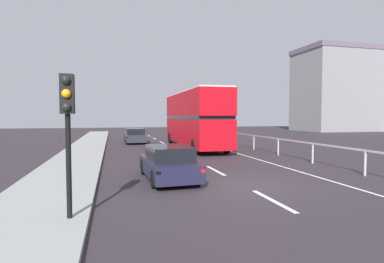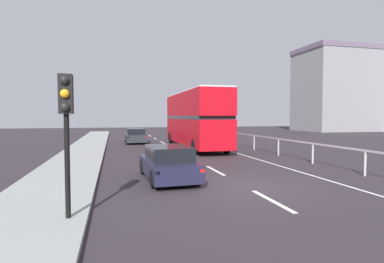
% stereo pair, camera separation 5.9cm
% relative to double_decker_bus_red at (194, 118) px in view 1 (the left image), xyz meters
% --- Properties ---
extents(ground_plane, '(75.10, 120.00, 0.10)m').
position_rel_double_decker_bus_red_xyz_m(ground_plane, '(-1.73, -13.29, -2.41)').
color(ground_plane, '#2D252B').
extents(near_sidewalk_kerb, '(2.80, 80.00, 0.14)m').
position_rel_double_decker_bus_red_xyz_m(near_sidewalk_kerb, '(-8.28, -13.29, -2.29)').
color(near_sidewalk_kerb, gray).
rests_on(near_sidewalk_kerb, ground).
extents(lane_paint_markings, '(3.72, 46.00, 0.01)m').
position_rel_double_decker_bus_red_xyz_m(lane_paint_markings, '(0.44, -4.56, -2.35)').
color(lane_paint_markings, silver).
rests_on(lane_paint_markings, ground).
extents(bridge_side_railing, '(0.10, 42.00, 1.10)m').
position_rel_double_decker_bus_red_xyz_m(bridge_side_railing, '(3.94, -4.29, -1.46)').
color(bridge_side_railing, '#B5AFAF').
rests_on(bridge_side_railing, ground).
extents(distant_building_block, '(17.52, 9.12, 14.04)m').
position_rel_double_decker_bus_red_xyz_m(distant_building_block, '(33.27, 21.58, 4.68)').
color(distant_building_block, gray).
rests_on(distant_building_block, ground).
extents(double_decker_bus_red, '(2.55, 11.50, 4.41)m').
position_rel_double_decker_bus_red_xyz_m(double_decker_bus_red, '(0.00, 0.00, 0.00)').
color(double_decker_bus_red, red).
rests_on(double_decker_bus_red, ground).
extents(hatchback_car_near, '(1.91, 4.17, 1.34)m').
position_rel_double_decker_bus_red_xyz_m(hatchback_car_near, '(-4.19, -11.70, -1.71)').
color(hatchback_car_near, '#1E1E36').
rests_on(hatchback_car_near, ground).
extents(traffic_signal_pole, '(0.30, 0.42, 3.32)m').
position_rel_double_decker_bus_red_xyz_m(traffic_signal_pole, '(-7.31, -16.12, 0.27)').
color(traffic_signal_pole, black).
rests_on(traffic_signal_pole, near_sidewalk_kerb).
extents(sedan_car_ahead, '(1.86, 4.48, 1.36)m').
position_rel_double_decker_bus_red_xyz_m(sedan_car_ahead, '(-4.26, 5.64, -1.70)').
color(sedan_car_ahead, '#252A30').
rests_on(sedan_car_ahead, ground).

